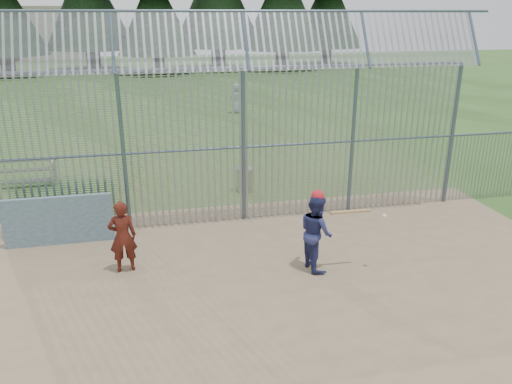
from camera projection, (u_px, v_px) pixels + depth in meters
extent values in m
plane|color=#2D511E|center=(277.00, 283.00, 10.29)|extent=(120.00, 120.00, 0.00)
cube|color=#756047|center=(283.00, 295.00, 9.83)|extent=(14.00, 10.00, 0.02)
cube|color=#38566B|center=(59.00, 221.00, 11.82)|extent=(2.50, 0.12, 1.20)
imported|color=navy|center=(316.00, 232.00, 10.63)|extent=(0.73, 0.89, 1.67)
imported|color=maroon|center=(123.00, 237.00, 10.51)|extent=(0.61, 0.43, 1.59)
imported|color=gray|center=(237.00, 98.00, 27.44)|extent=(0.84, 0.58, 1.65)
sphere|color=red|center=(318.00, 196.00, 10.35)|extent=(0.27, 0.27, 0.27)
cylinder|color=#AA7F4C|center=(351.00, 211.00, 10.47)|extent=(0.85, 0.10, 0.07)
sphere|color=#AA7F4C|center=(332.00, 213.00, 10.38)|extent=(0.09, 0.09, 0.09)
sphere|color=white|center=(384.00, 216.00, 10.41)|extent=(0.09, 0.09, 0.09)
cylinder|color=#94979C|center=(244.00, 180.00, 15.51)|extent=(0.52, 0.52, 0.70)
cylinder|color=#9EA0A5|center=(244.00, 169.00, 15.38)|extent=(0.56, 0.56, 0.05)
sphere|color=#9EA0A5|center=(244.00, 167.00, 15.37)|extent=(0.10, 0.10, 0.10)
cube|color=slate|center=(6.00, 182.00, 15.79)|extent=(3.00, 0.25, 0.05)
cube|color=slate|center=(7.00, 172.00, 16.03)|extent=(3.00, 0.25, 0.05)
cube|color=slate|center=(8.00, 161.00, 16.27)|extent=(3.00, 0.25, 0.05)
cube|color=gray|center=(53.00, 172.00, 16.35)|extent=(0.06, 0.90, 0.70)
cylinder|color=#47566B|center=(124.00, 154.00, 12.22)|extent=(0.10, 0.10, 4.00)
cylinder|color=#47566B|center=(243.00, 147.00, 12.83)|extent=(0.10, 0.10, 4.00)
cylinder|color=#47566B|center=(353.00, 141.00, 13.44)|extent=(0.10, 0.10, 4.00)
cylinder|color=#47566B|center=(452.00, 136.00, 14.05)|extent=(0.10, 0.10, 4.00)
cylinder|color=#47566B|center=(243.00, 68.00, 12.16)|extent=(12.00, 0.07, 0.07)
cylinder|color=#47566B|center=(243.00, 147.00, 12.83)|extent=(12.00, 0.06, 0.06)
cube|color=gray|center=(243.00, 147.00, 12.83)|extent=(12.00, 0.02, 4.00)
cube|color=gray|center=(246.00, 41.00, 11.59)|extent=(12.00, 0.77, 1.31)
cylinder|color=#47566B|center=(448.00, 169.00, 14.39)|extent=(0.08, 0.08, 2.00)
cylinder|color=#332319|center=(7.00, 58.00, 43.69)|extent=(1.19, 1.19, 3.06)
cylinder|color=#332319|center=(93.00, 52.00, 47.81)|extent=(1.33, 1.33, 3.42)
cylinder|color=#332319|center=(158.00, 57.00, 45.44)|extent=(1.12, 1.12, 2.88)
cylinder|color=#332319|center=(218.00, 50.00, 49.29)|extent=(1.40, 1.40, 3.60)
cylinder|color=#332319|center=(282.00, 52.00, 48.73)|extent=(1.26, 1.26, 3.24)
cylinder|color=#332319|center=(326.00, 50.00, 53.65)|extent=(1.19, 1.19, 3.06)
cube|color=#B2A58C|center=(59.00, 33.00, 60.14)|extent=(8.00, 7.00, 6.00)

